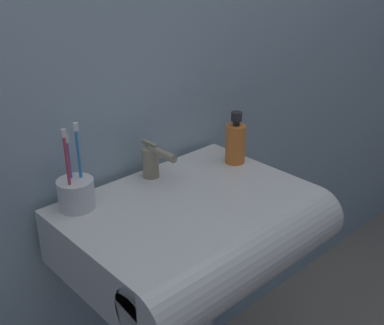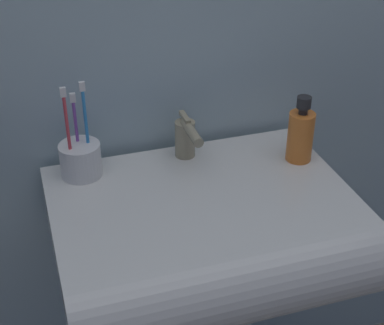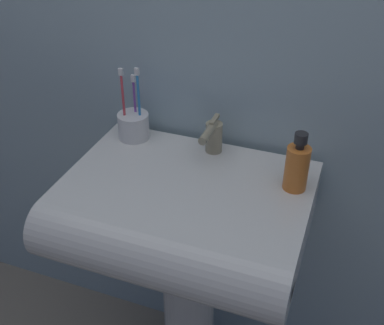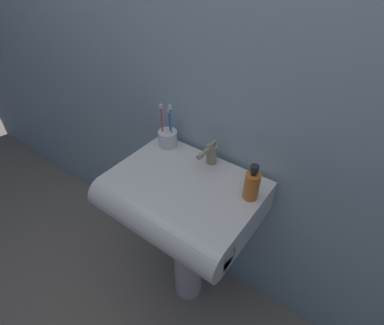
{
  "view_description": "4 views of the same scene",
  "coord_description": "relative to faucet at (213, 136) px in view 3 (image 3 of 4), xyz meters",
  "views": [
    {
      "loc": [
        -0.72,
        -0.8,
        1.46
      ],
      "look_at": [
        0.02,
        -0.01,
        0.96
      ],
      "focal_mm": 45.0,
      "sensor_mm": 36.0,
      "label": 1
    },
    {
      "loc": [
        -0.33,
        -0.97,
        1.56
      ],
      "look_at": [
        -0.02,
        0.0,
        0.93
      ],
      "focal_mm": 55.0,
      "sensor_mm": 36.0,
      "label": 2
    },
    {
      "loc": [
        0.36,
        -0.93,
        1.58
      ],
      "look_at": [
        0.01,
        0.0,
        0.91
      ],
      "focal_mm": 45.0,
      "sensor_mm": 36.0,
      "label": 3
    },
    {
      "loc": [
        0.57,
        -0.74,
        1.69
      ],
      "look_at": [
        0.03,
        -0.01,
        0.97
      ],
      "focal_mm": 28.0,
      "sensor_mm": 36.0,
      "label": 4
    }
  ],
  "objects": [
    {
      "name": "faucet",
      "position": [
        0.0,
        0.0,
        0.0
      ],
      "size": [
        0.05,
        0.13,
        0.1
      ],
      "color": "tan",
      "rests_on": "sink_basin"
    },
    {
      "name": "sink_basin",
      "position": [
        -0.02,
        -0.2,
        -0.13
      ],
      "size": [
        0.63,
        0.49,
        0.15
      ],
      "color": "white",
      "rests_on": "sink_pedestal"
    },
    {
      "name": "toothbrush_cup",
      "position": [
        -0.24,
        -0.0,
        -0.01
      ],
      "size": [
        0.09,
        0.09,
        0.22
      ],
      "color": "white",
      "rests_on": "sink_basin"
    },
    {
      "name": "soap_bottle",
      "position": [
        0.24,
        -0.08,
        0.01
      ],
      "size": [
        0.06,
        0.06,
        0.16
      ],
      "color": "orange",
      "rests_on": "sink_basin"
    },
    {
      "name": "wall_back",
      "position": [
        -0.02,
        0.1,
        0.29
      ],
      "size": [
        5.0,
        0.05,
        2.4
      ],
      "primitive_type": "cube",
      "color": "#9EB7C1",
      "rests_on": "ground"
    },
    {
      "name": "sink_pedestal",
      "position": [
        -0.02,
        -0.15,
        -0.56
      ],
      "size": [
        0.16,
        0.16,
        0.71
      ],
      "primitive_type": "cylinder",
      "color": "white",
      "rests_on": "ground"
    }
  ]
}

